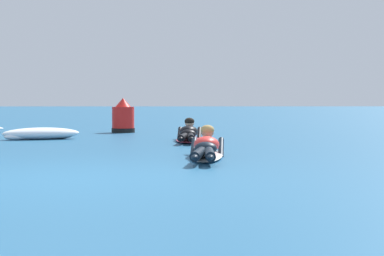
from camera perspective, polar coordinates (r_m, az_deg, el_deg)
ground_plane at (r=17.15m, az=-5.54°, el=-0.38°), size 120.00×120.00×0.00m
surfer_near at (r=9.50m, az=1.30°, el=-1.96°), size 0.68×2.60×0.54m
surfer_far at (r=13.35m, az=-0.32°, el=-0.62°), size 0.66×2.50×0.53m
whitewater_mid_left at (r=14.40m, az=-13.63°, el=-0.52°), size 1.79×1.05×0.27m
channel_marker_buoy at (r=16.97m, az=-6.32°, el=0.83°), size 0.63×0.63×0.94m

